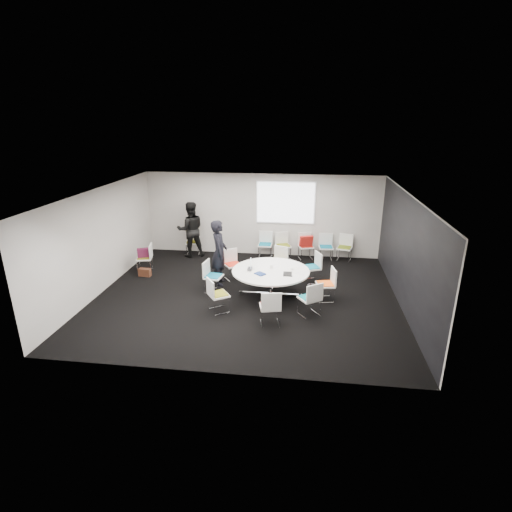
# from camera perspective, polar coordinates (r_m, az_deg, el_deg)

# --- Properties ---
(room_shell) EXTENTS (8.08, 7.08, 2.88)m
(room_shell) POSITION_cam_1_polar(r_m,az_deg,el_deg) (10.34, -0.87, 1.39)
(room_shell) COLOR black
(room_shell) RESTS_ON ground
(conference_table) EXTENTS (2.06, 2.06, 0.73)m
(conference_table) POSITION_cam_1_polar(r_m,az_deg,el_deg) (10.67, 2.10, -3.08)
(conference_table) COLOR silver
(conference_table) RESTS_ON ground
(projection_screen) EXTENTS (1.90, 0.03, 1.35)m
(projection_screen) POSITION_cam_1_polar(r_m,az_deg,el_deg) (13.50, 4.24, 7.58)
(projection_screen) COLOR white
(projection_screen) RESTS_ON room_shell
(chair_ring_a) EXTENTS (0.54, 0.54, 0.88)m
(chair_ring_a) POSITION_cam_1_polar(r_m,az_deg,el_deg) (10.65, 9.88, -4.85)
(chair_ring_a) COLOR silver
(chair_ring_a) RESTS_ON ground
(chair_ring_b) EXTENTS (0.60, 0.60, 0.88)m
(chair_ring_b) POSITION_cam_1_polar(r_m,az_deg,el_deg) (11.74, 7.96, -2.41)
(chair_ring_b) COLOR silver
(chair_ring_b) RESTS_ON ground
(chair_ring_c) EXTENTS (0.59, 0.58, 0.88)m
(chair_ring_c) POSITION_cam_1_polar(r_m,az_deg,el_deg) (12.10, 3.20, -1.56)
(chair_ring_c) COLOR silver
(chair_ring_c) RESTS_ON ground
(chair_ring_d) EXTENTS (0.63, 0.63, 0.88)m
(chair_ring_d) POSITION_cam_1_polar(r_m,az_deg,el_deg) (11.87, -3.31, -2.00)
(chair_ring_d) COLOR silver
(chair_ring_d) RESTS_ON ground
(chair_ring_e) EXTENTS (0.52, 0.53, 0.88)m
(chair_ring_e) POSITION_cam_1_polar(r_m,az_deg,el_deg) (11.05, -6.12, -3.75)
(chair_ring_e) COLOR silver
(chair_ring_e) RESTS_ON ground
(chair_ring_f) EXTENTS (0.63, 0.63, 0.88)m
(chair_ring_f) POSITION_cam_1_polar(r_m,az_deg,el_deg) (9.95, -5.41, -6.42)
(chair_ring_f) COLOR silver
(chair_ring_f) RESTS_ON ground
(chair_ring_g) EXTENTS (0.55, 0.54, 0.88)m
(chair_ring_g) POSITION_cam_1_polar(r_m,az_deg,el_deg) (9.32, 2.02, -8.22)
(chair_ring_g) COLOR silver
(chair_ring_g) RESTS_ON ground
(chair_ring_h) EXTENTS (0.63, 0.63, 0.88)m
(chair_ring_h) POSITION_cam_1_polar(r_m,az_deg,el_deg) (9.81, 7.64, -6.92)
(chair_ring_h) COLOR silver
(chair_ring_h) RESTS_ON ground
(chair_back_a) EXTENTS (0.46, 0.45, 0.88)m
(chair_back_a) POSITION_cam_1_polar(r_m,az_deg,el_deg) (13.67, 1.32, 0.95)
(chair_back_a) COLOR silver
(chair_back_a) RESTS_ON ground
(chair_back_b) EXTENTS (0.59, 0.58, 0.88)m
(chair_back_b) POSITION_cam_1_polar(r_m,az_deg,el_deg) (13.58, 3.89, 0.78)
(chair_back_b) COLOR silver
(chair_back_b) RESTS_ON ground
(chair_back_c) EXTENTS (0.57, 0.56, 0.88)m
(chair_back_c) POSITION_cam_1_polar(r_m,az_deg,el_deg) (13.60, 7.10, 0.70)
(chair_back_c) COLOR silver
(chair_back_c) RESTS_ON ground
(chair_back_d) EXTENTS (0.49, 0.48, 0.88)m
(chair_back_d) POSITION_cam_1_polar(r_m,az_deg,el_deg) (13.61, 9.92, 0.57)
(chair_back_d) COLOR silver
(chair_back_d) RESTS_ON ground
(chair_back_e) EXTENTS (0.56, 0.56, 0.88)m
(chair_back_e) POSITION_cam_1_polar(r_m,az_deg,el_deg) (13.66, 12.47, 0.47)
(chair_back_e) COLOR silver
(chair_back_e) RESTS_ON ground
(chair_spare_left) EXTENTS (0.54, 0.55, 0.88)m
(chair_spare_left) POSITION_cam_1_polar(r_m,az_deg,el_deg) (12.86, -15.51, -0.99)
(chair_spare_left) COLOR silver
(chair_spare_left) RESTS_ON ground
(chair_person_back) EXTENTS (0.53, 0.52, 0.88)m
(chair_person_back) POSITION_cam_1_polar(r_m,az_deg,el_deg) (14.12, -9.00, 1.31)
(chair_person_back) COLOR silver
(chair_person_back) RESTS_ON ground
(person_main) EXTENTS (0.57, 0.76, 1.88)m
(person_main) POSITION_cam_1_polar(r_m,az_deg,el_deg) (11.33, -5.27, 0.48)
(person_main) COLOR black
(person_main) RESTS_ON ground
(person_back) EXTENTS (1.12, 1.01, 1.90)m
(person_back) POSITION_cam_1_polar(r_m,az_deg,el_deg) (13.77, -9.32, 3.77)
(person_back) COLOR black
(person_back) RESTS_ON ground
(laptop) EXTENTS (0.21, 0.31, 0.02)m
(laptop) POSITION_cam_1_polar(r_m,az_deg,el_deg) (10.63, -0.67, -1.87)
(laptop) COLOR #333338
(laptop) RESTS_ON conference_table
(laptop_lid) EXTENTS (0.06, 0.30, 0.22)m
(laptop_lid) POSITION_cam_1_polar(r_m,az_deg,el_deg) (10.70, -0.75, -1.05)
(laptop_lid) COLOR silver
(laptop_lid) RESTS_ON conference_table
(notebook_black) EXTENTS (0.23, 0.30, 0.02)m
(notebook_black) POSITION_cam_1_polar(r_m,az_deg,el_deg) (10.34, 4.52, -2.57)
(notebook_black) COLOR black
(notebook_black) RESTS_ON conference_table
(tablet_folio) EXTENTS (0.33, 0.32, 0.03)m
(tablet_folio) POSITION_cam_1_polar(r_m,az_deg,el_deg) (10.31, 0.59, -2.55)
(tablet_folio) COLOR navy
(tablet_folio) RESTS_ON conference_table
(papers_right) EXTENTS (0.36, 0.36, 0.00)m
(papers_right) POSITION_cam_1_polar(r_m,az_deg,el_deg) (10.79, 5.50, -1.68)
(papers_right) COLOR white
(papers_right) RESTS_ON conference_table
(papers_front) EXTENTS (0.36, 0.33, 0.00)m
(papers_front) POSITION_cam_1_polar(r_m,az_deg,el_deg) (10.55, 5.38, -2.18)
(papers_front) COLOR white
(papers_front) RESTS_ON conference_table
(cup) EXTENTS (0.08, 0.08, 0.09)m
(cup) POSITION_cam_1_polar(r_m,az_deg,el_deg) (10.71, 2.20, -1.52)
(cup) COLOR white
(cup) RESTS_ON conference_table
(phone) EXTENTS (0.15, 0.11, 0.01)m
(phone) POSITION_cam_1_polar(r_m,az_deg,el_deg) (10.23, 4.81, -2.86)
(phone) COLOR black
(phone) RESTS_ON conference_table
(maroon_bag) EXTENTS (0.42, 0.30, 0.28)m
(maroon_bag) POSITION_cam_1_polar(r_m,az_deg,el_deg) (12.75, -15.72, 0.46)
(maroon_bag) COLOR #521632
(maroon_bag) RESTS_ON chair_spare_left
(brown_bag) EXTENTS (0.37, 0.18, 0.24)m
(brown_bag) POSITION_cam_1_polar(r_m,az_deg,el_deg) (12.55, -15.60, -2.27)
(brown_bag) COLOR #432215
(brown_bag) RESTS_ON ground
(red_jacket) EXTENTS (0.47, 0.31, 0.36)m
(red_jacket) POSITION_cam_1_polar(r_m,az_deg,el_deg) (13.26, 7.19, 2.13)
(red_jacket) COLOR #AB1A15
(red_jacket) RESTS_ON chair_back_c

